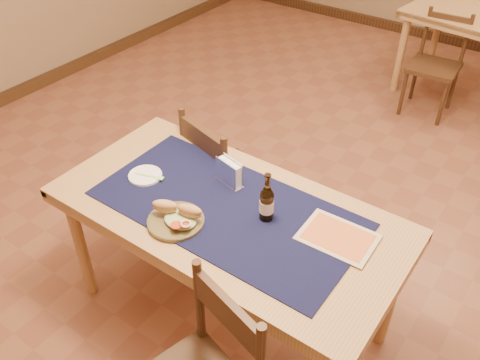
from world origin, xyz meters
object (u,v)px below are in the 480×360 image
Objects in this scene: sandwich_plate at (177,218)px; napkin_holder at (229,173)px; beer_bottle at (267,202)px; main_table at (227,222)px; chair_main_far at (226,179)px.

sandwich_plate is 1.60× the size of napkin_holder.
beer_bottle is at bearing 40.02° from sandwich_plate.
beer_bottle is (0.18, 0.05, 0.18)m from main_table.
beer_bottle reaches higher than sandwich_plate.
napkin_holder reaches higher than main_table.
napkin_holder is (0.25, -0.30, 0.34)m from chair_main_far.
main_table is 0.26m from sandwich_plate.
main_table is at bearing 59.77° from sandwich_plate.
chair_main_far is at bearing 142.60° from beer_bottle.
beer_bottle is at bearing -20.64° from napkin_holder.
chair_main_far reaches higher than sandwich_plate.
main_table is 10.31× the size of napkin_holder.
sandwich_plate is at bearing -139.98° from beer_bottle.
napkin_holder is (-0.28, 0.10, -0.03)m from beer_bottle.
beer_bottle reaches higher than chair_main_far.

